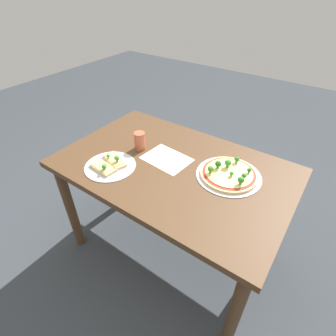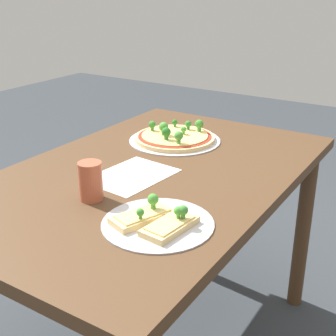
# 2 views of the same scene
# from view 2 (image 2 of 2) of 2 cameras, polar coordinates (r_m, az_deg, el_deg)

# --- Properties ---
(dining_table) EXTENTS (1.27, 0.81, 0.74)m
(dining_table) POSITION_cam_2_polar(r_m,az_deg,el_deg) (1.50, -2.02, -3.76)
(dining_table) COLOR #4C331E
(dining_table) RESTS_ON ground_plane
(pizza_tray_whole) EXTENTS (0.34, 0.34, 0.07)m
(pizza_tray_whole) POSITION_cam_2_polar(r_m,az_deg,el_deg) (1.73, 0.83, 3.79)
(pizza_tray_whole) COLOR #B7B7BC
(pizza_tray_whole) RESTS_ON dining_table
(pizza_tray_slice) EXTENTS (0.28, 0.28, 0.06)m
(pizza_tray_slice) POSITION_cam_2_polar(r_m,az_deg,el_deg) (1.14, -1.34, -6.43)
(pizza_tray_slice) COLOR #B7B7BC
(pizza_tray_slice) RESTS_ON dining_table
(drinking_cup) EXTENTS (0.06, 0.06, 0.11)m
(drinking_cup) POSITION_cam_2_polar(r_m,az_deg,el_deg) (1.27, -9.41, -1.59)
(drinking_cup) COLOR #AD5138
(drinking_cup) RESTS_ON dining_table
(paper_menu) EXTENTS (0.27, 0.21, 0.00)m
(paper_menu) POSITION_cam_2_polar(r_m,az_deg,el_deg) (1.43, -4.42, -0.91)
(paper_menu) COLOR white
(paper_menu) RESTS_ON dining_table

